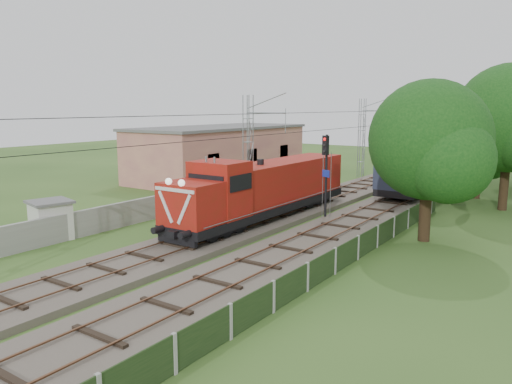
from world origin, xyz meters
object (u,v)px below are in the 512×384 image
Objects in this scene: coach_rake at (486,143)px; relay_hut at (51,220)px; locomotive at (264,188)px; signal_post at (326,162)px.

coach_rake is 27.37× the size of relay_hut.
locomotive is at bearing 53.68° from relay_hut.
signal_post is 16.44m from relay_hut.
locomotive is 6.45× the size of relay_hut.
locomotive is 2.98× the size of signal_post.
locomotive is 44.39m from coach_rake.
locomotive is at bearing -142.10° from signal_post.
signal_post is 2.16× the size of relay_hut.
locomotive reaches higher than relay_hut.
relay_hut is at bearing -126.32° from locomotive.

